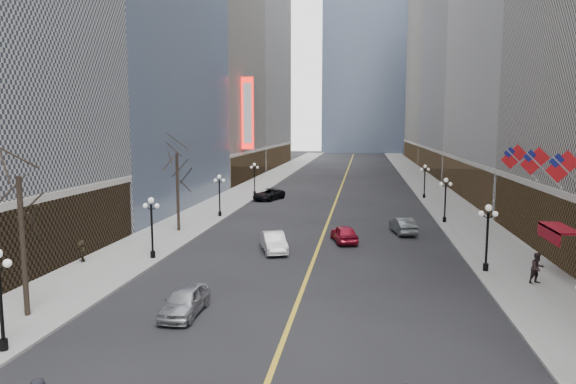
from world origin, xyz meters
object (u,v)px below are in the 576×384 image
(streetlamp_east_2, at_px, (445,195))
(car_nb_far, at_px, (269,194))
(streetlamp_west_0, at_px, (0,289))
(streetlamp_west_3, at_px, (254,175))
(streetlamp_east_1, at_px, (487,231))
(car_sb_far, at_px, (403,226))
(streetlamp_west_2, at_px, (220,191))
(streetlamp_east_3, at_px, (425,178))
(streetlamp_west_1, at_px, (152,221))
(car_nb_near, at_px, (185,301))
(car_nb_mid, at_px, (274,242))
(car_sb_mid, at_px, (344,233))

(streetlamp_east_2, distance_m, car_nb_far, 25.15)
(streetlamp_west_0, relative_size, streetlamp_west_3, 1.00)
(streetlamp_east_1, xyz_separation_m, car_sb_far, (-4.59, 12.25, -2.16))
(streetlamp_west_2, relative_size, streetlamp_west_3, 1.00)
(streetlamp_east_3, xyz_separation_m, streetlamp_west_1, (-23.60, -36.00, 0.00))
(streetlamp_east_3, relative_size, streetlamp_west_1, 1.00)
(streetlamp_west_2, relative_size, car_nb_near, 1.04)
(streetlamp_east_3, xyz_separation_m, car_nb_near, (-17.41, -46.36, -2.16))
(car_nb_near, distance_m, car_nb_far, 42.47)
(streetlamp_west_0, height_order, streetlamp_west_2, same)
(streetlamp_east_1, height_order, streetlamp_west_1, same)
(streetlamp_west_0, height_order, streetlamp_west_3, same)
(streetlamp_west_1, bearing_deg, car_nb_mid, 23.88)
(car_nb_near, xyz_separation_m, car_sb_far, (12.83, 22.62, 0.00))
(streetlamp_west_0, bearing_deg, streetlamp_east_2, 55.23)
(car_nb_mid, bearing_deg, streetlamp_west_0, -131.42)
(streetlamp_west_1, distance_m, car_nb_near, 12.26)
(car_sb_mid, bearing_deg, streetlamp_west_3, -78.08)
(streetlamp_east_2, bearing_deg, streetlamp_west_3, 142.67)
(car_nb_mid, xyz_separation_m, car_nb_far, (-5.65, 28.23, -0.01))
(streetlamp_east_2, bearing_deg, car_sb_far, -128.59)
(streetlamp_west_0, distance_m, streetlamp_west_3, 52.00)
(streetlamp_east_2, relative_size, car_nb_mid, 0.97)
(car_nb_near, height_order, car_nb_far, car_nb_far)
(streetlamp_west_0, relative_size, car_nb_far, 0.83)
(streetlamp_east_1, relative_size, streetlamp_west_3, 1.00)
(streetlamp_west_2, distance_m, car_nb_mid, 16.71)
(car_nb_mid, bearing_deg, streetlamp_east_2, 25.01)
(car_nb_mid, height_order, car_sb_mid, car_nb_mid)
(car_nb_mid, bearing_deg, car_nb_near, -117.36)
(streetlamp_east_3, bearing_deg, car_sb_mid, -109.24)
(streetlamp_east_3, relative_size, car_nb_mid, 0.97)
(car_sb_mid, bearing_deg, streetlamp_east_1, 126.80)
(car_nb_mid, distance_m, car_nb_far, 28.79)
(streetlamp_east_3, relative_size, streetlamp_west_3, 1.00)
(streetlamp_east_2, height_order, streetlamp_west_0, same)
(car_nb_far, xyz_separation_m, car_sb_mid, (11.00, -24.05, -0.01))
(streetlamp_west_1, height_order, car_sb_far, streetlamp_west_1)
(streetlamp_east_3, relative_size, car_sb_far, 1.00)
(streetlamp_west_1, height_order, car_nb_near, streetlamp_west_1)
(streetlamp_east_3, distance_m, car_sb_far, 24.28)
(car_nb_far, distance_m, car_sb_mid, 26.45)
(streetlamp_east_1, height_order, streetlamp_west_2, same)
(streetlamp_west_2, distance_m, car_nb_far, 14.41)
(car_sb_far, bearing_deg, car_nb_far, -61.82)
(streetlamp_east_2, height_order, streetlamp_west_2, same)
(streetlamp_west_1, relative_size, streetlamp_west_3, 1.00)
(streetlamp_west_1, xyz_separation_m, car_nb_near, (6.19, -10.36, -2.16))
(streetlamp_west_0, height_order, streetlamp_west_1, same)
(streetlamp_east_1, bearing_deg, car_sb_far, 110.52)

